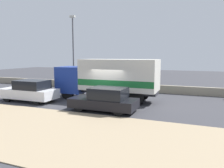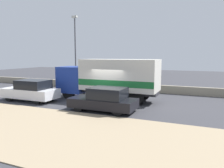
{
  "view_description": "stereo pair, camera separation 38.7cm",
  "coord_description": "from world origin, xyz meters",
  "px_view_note": "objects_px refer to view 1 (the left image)",
  "views": [
    {
      "loc": [
        6.16,
        -13.47,
        3.51
      ],
      "look_at": [
        0.56,
        0.57,
        1.53
      ],
      "focal_mm": 35.0,
      "sensor_mm": 36.0,
      "label": 1
    },
    {
      "loc": [
        6.52,
        -13.32,
        3.51
      ],
      "look_at": [
        0.56,
        0.57,
        1.53
      ],
      "focal_mm": 35.0,
      "sensor_mm": 36.0,
      "label": 2
    }
  ],
  "objects_px": {
    "street_lamp": "(73,47)",
    "car_hatchback": "(105,100)",
    "box_truck": "(109,78)",
    "car_sedan_second": "(30,91)"
  },
  "relations": [
    {
      "from": "car_hatchback",
      "to": "street_lamp",
      "type": "bearing_deg",
      "value": -47.44
    },
    {
      "from": "box_truck",
      "to": "car_sedan_second",
      "type": "bearing_deg",
      "value": 25.42
    },
    {
      "from": "street_lamp",
      "to": "car_hatchback",
      "type": "xyz_separation_m",
      "value": [
        6.91,
        -7.53,
        -3.61
      ]
    },
    {
      "from": "street_lamp",
      "to": "car_hatchback",
      "type": "bearing_deg",
      "value": -47.44
    },
    {
      "from": "street_lamp",
      "to": "car_hatchback",
      "type": "distance_m",
      "value": 10.84
    },
    {
      "from": "box_truck",
      "to": "car_sedan_second",
      "type": "distance_m",
      "value": 6.19
    },
    {
      "from": "street_lamp",
      "to": "car_hatchback",
      "type": "height_order",
      "value": "street_lamp"
    },
    {
      "from": "car_sedan_second",
      "to": "box_truck",
      "type": "bearing_deg",
      "value": -154.58
    },
    {
      "from": "street_lamp",
      "to": "box_truck",
      "type": "distance_m",
      "value": 7.73
    },
    {
      "from": "car_hatchback",
      "to": "car_sedan_second",
      "type": "height_order",
      "value": "car_sedan_second"
    }
  ]
}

